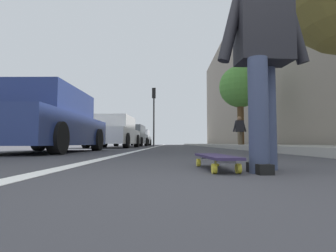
# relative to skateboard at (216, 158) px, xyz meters

# --- Properties ---
(ground_plane) EXTENTS (80.00, 80.00, 0.00)m
(ground_plane) POSITION_rel_skateboard_xyz_m (8.93, 0.04, -0.09)
(ground_plane) COLOR #38383D
(lane_stripe_white) EXTENTS (52.00, 0.16, 0.01)m
(lane_stripe_white) POSITION_rel_skateboard_xyz_m (18.93, 1.28, -0.09)
(lane_stripe_white) COLOR silver
(lane_stripe_white) RESTS_ON ground
(sidewalk_curb) EXTENTS (52.00, 3.20, 0.15)m
(sidewalk_curb) POSITION_rel_skateboard_xyz_m (16.93, -3.48, -0.02)
(sidewalk_curb) COLOR #9E9B93
(sidewalk_curb) RESTS_ON ground
(building_facade) EXTENTS (40.00, 1.20, 11.65)m
(building_facade) POSITION_rel_skateboard_xyz_m (20.93, -6.00, 5.73)
(building_facade) COLOR gray
(building_facade) RESTS_ON ground
(skateboard) EXTENTS (0.85, 0.27, 0.11)m
(skateboard) POSITION_rel_skateboard_xyz_m (0.00, 0.00, 0.00)
(skateboard) COLOR yellow
(skateboard) RESTS_ON ground
(skater_person) EXTENTS (0.48, 0.72, 1.64)m
(skater_person) POSITION_rel_skateboard_xyz_m (-0.15, -0.35, 0.84)
(skater_person) COLOR #384260
(skater_person) RESTS_ON ground
(parked_car_near) EXTENTS (4.45, 1.90, 1.47)m
(parked_car_near) POSITION_rel_skateboard_xyz_m (4.22, 3.30, 0.61)
(parked_car_near) COLOR navy
(parked_car_near) RESTS_ON ground
(parked_car_mid) EXTENTS (4.64, 2.08, 1.49)m
(parked_car_mid) POSITION_rel_skateboard_xyz_m (10.94, 3.08, 0.63)
(parked_car_mid) COLOR silver
(parked_car_mid) RESTS_ON ground
(parked_car_far) EXTENTS (4.35, 2.03, 1.48)m
(parked_car_far) POSITION_rel_skateboard_xyz_m (17.33, 3.10, 0.62)
(parked_car_far) COLOR #4C5156
(parked_car_far) RESTS_ON ground
(parked_car_end) EXTENTS (4.31, 2.04, 1.46)m
(parked_car_end) POSITION_rel_skateboard_xyz_m (23.76, 3.29, 0.60)
(parked_car_end) COLOR silver
(parked_car_end) RESTS_ON ground
(traffic_light) EXTENTS (0.33, 0.28, 4.58)m
(traffic_light) POSITION_rel_skateboard_xyz_m (19.30, 1.68, 3.05)
(traffic_light) COLOR #2D2D2D
(traffic_light) RESTS_ON ground
(street_tree_mid) EXTENTS (2.06, 2.06, 4.04)m
(street_tree_mid) POSITION_rel_skateboard_xyz_m (11.24, -3.08, 2.87)
(street_tree_mid) COLOR brown
(street_tree_mid) RESTS_ON ground
(pedestrian_distant) EXTENTS (0.42, 0.65, 1.48)m
(pedestrian_distant) POSITION_rel_skateboard_xyz_m (10.68, -2.89, 0.75)
(pedestrian_distant) COLOR brown
(pedestrian_distant) RESTS_ON ground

